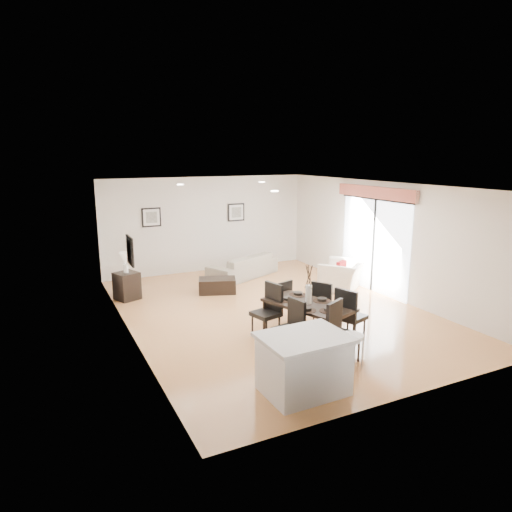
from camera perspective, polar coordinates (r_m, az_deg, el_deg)
name	(u,v)px	position (r m, az deg, el deg)	size (l,w,h in m)	color
ground	(272,311)	(9.96, 2.01, -6.87)	(8.00, 8.00, 0.00)	tan
wall_back	(207,224)	(13.20, -6.13, 3.97)	(6.00, 0.04, 2.70)	silver
wall_front	(413,305)	(6.46, 19.07, -5.86)	(6.00, 0.04, 2.70)	silver
wall_left	(127,265)	(8.63, -15.81, -1.07)	(0.04, 8.00, 2.70)	silver
wall_right	(383,239)	(11.29, 15.65, 2.10)	(0.04, 8.00, 2.70)	silver
ceiling	(273,185)	(9.40, 2.14, 8.83)	(6.00, 8.00, 0.02)	white
sofa	(243,266)	(12.56, -1.65, -1.25)	(2.13, 0.83, 0.62)	gray
armchair	(342,275)	(11.62, 10.67, -2.40)	(1.09, 0.95, 0.70)	white
courtyard_plant_a	(450,267)	(13.23, 23.08, -1.30)	(0.66, 0.57, 0.73)	#355B27
courtyard_plant_b	(428,260)	(14.17, 20.67, -0.45)	(0.35, 0.35, 0.63)	#355B27
dining_table	(308,307)	(8.37, 6.55, -6.35)	(1.31, 1.81, 0.68)	black
dining_chair_wnear	(292,324)	(7.80, 4.51, -8.44)	(0.49, 0.49, 0.94)	black
dining_chair_wfar	(269,307)	(8.46, 1.69, -6.42)	(0.55, 0.55, 1.00)	black
dining_chair_enear	(349,312)	(8.36, 11.50, -6.92)	(0.57, 0.57, 1.00)	black
dining_chair_efar	(324,302)	(9.00, 8.44, -5.67)	(0.57, 0.57, 0.93)	black
dining_chair_head	(340,329)	(7.58, 10.45, -8.93)	(0.60, 0.60, 1.01)	black
dining_chair_foot	(282,298)	(9.25, 3.25, -5.32)	(0.48, 0.48, 0.85)	black
vase	(309,289)	(8.26, 6.61, -4.10)	(0.87, 1.36, 0.72)	white
coffee_table	(217,285)	(11.22, -4.86, -3.69)	(0.89, 0.53, 0.36)	black
side_table	(127,286)	(11.05, -15.83, -3.61)	(0.48, 0.48, 0.64)	black
table_lamp	(125,259)	(10.90, -16.03, -0.42)	(0.25, 0.25, 0.48)	white
cushion	(341,268)	(11.42, 10.61, -1.50)	(0.35, 0.11, 0.35)	maroon
kitchen_island	(304,364)	(6.64, 5.99, -13.24)	(1.23, 0.96, 0.85)	silver
bar_stool	(352,341)	(7.02, 11.97, -10.35)	(0.33, 0.33, 0.72)	white
framed_print_back_left	(151,217)	(12.68, -12.95, 4.73)	(0.52, 0.04, 0.52)	black
framed_print_back_right	(236,212)	(13.46, -2.50, 5.48)	(0.52, 0.04, 0.52)	black
framed_print_left_wall	(130,251)	(8.38, -15.48, 0.65)	(0.04, 0.52, 0.52)	black
sliding_door	(374,224)	(11.43, 14.58, 3.89)	(0.12, 2.70, 2.57)	white
courtyard	(448,240)	(14.19, 22.85, 1.91)	(6.00, 6.00, 2.00)	gray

